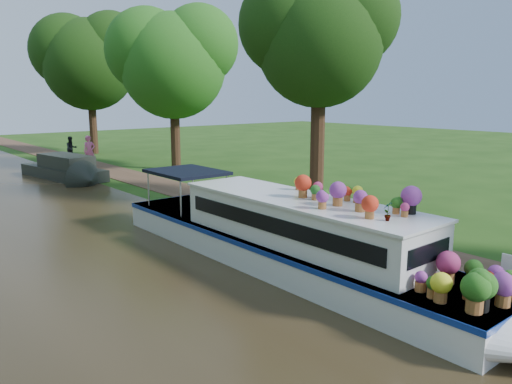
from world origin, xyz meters
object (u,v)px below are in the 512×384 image
object	(u,v)px
pedestrian_pink	(89,152)
second_boat	(66,169)
pedestrian_dark	(71,148)
plant_boat	(300,240)

from	to	relation	value
pedestrian_pink	second_boat	bearing A→B (deg)	-127.30
second_boat	pedestrian_dark	bearing A→B (deg)	59.34
pedestrian_dark	pedestrian_pink	bearing A→B (deg)	-98.91
plant_boat	second_boat	xyz separation A→B (m)	(0.50, 17.81, -0.34)
plant_boat	pedestrian_dark	bearing A→B (deg)	82.21
plant_boat	pedestrian_pink	bearing A→B (deg)	81.74
plant_boat	pedestrian_dark	distance (m)	25.39
plant_boat	second_boat	distance (m)	17.82
second_boat	pedestrian_dark	xyz separation A→B (m)	(2.94, 7.34, 0.31)
plant_boat	pedestrian_pink	size ratio (longest dim) A/B	7.01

